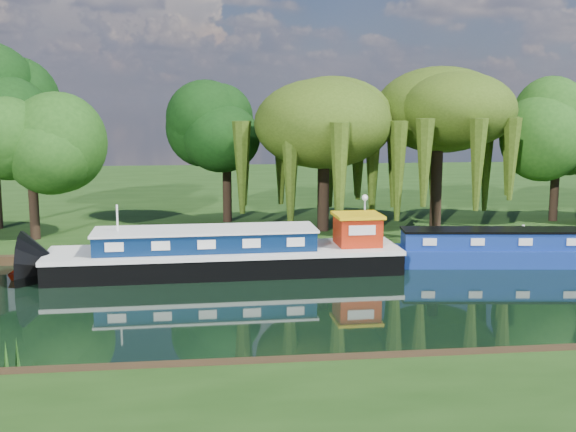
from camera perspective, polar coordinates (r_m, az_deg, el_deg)
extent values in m
plane|color=black|center=(31.48, 9.40, -6.22)|extent=(120.00, 120.00, 0.00)
cube|color=black|center=(64.22, 0.96, 1.92)|extent=(120.00, 52.00, 0.45)
cube|color=black|center=(35.19, -4.96, -3.79)|extent=(16.92, 4.15, 1.12)
cube|color=silver|center=(35.05, -4.98, -2.75)|extent=(17.02, 4.22, 0.21)
cube|color=#091E42|center=(34.90, -6.53, -1.89)|extent=(10.50, 2.95, 0.89)
cube|color=silver|center=(34.81, -6.54, -1.08)|extent=(10.69, 3.14, 0.11)
cube|color=#9D200B|center=(35.84, 5.51, -1.17)|extent=(2.11, 2.11, 1.40)
cube|color=gold|center=(35.71, 5.53, 0.06)|extent=(2.35, 2.35, 0.15)
cylinder|color=silver|center=(34.91, -13.31, -0.94)|extent=(0.09, 0.09, 2.25)
cube|color=navy|center=(38.21, 16.10, -3.16)|extent=(13.71, 3.88, 1.02)
cube|color=navy|center=(38.02, 16.16, -1.79)|extent=(9.61, 2.83, 0.85)
cube|color=black|center=(37.94, 16.19, -1.08)|extent=(9.74, 2.95, 0.11)
cube|color=silver|center=(36.36, 11.15, -2.02)|extent=(0.68, 0.14, 0.36)
cube|color=silver|center=(36.88, 14.76, -2.00)|extent=(0.68, 0.14, 0.36)
cube|color=silver|center=(37.55, 18.26, -1.96)|extent=(0.68, 0.14, 0.36)
cube|color=silver|center=(38.35, 21.63, -1.92)|extent=(0.68, 0.14, 0.36)
imported|color=#9D200B|center=(35.80, -18.57, -4.71)|extent=(3.38, 2.50, 0.67)
cylinder|color=black|center=(43.50, 2.80, 2.24)|extent=(0.68, 0.68, 5.23)
ellipsoid|color=#2A400D|center=(43.21, 2.84, 7.22)|extent=(7.30, 7.30, 4.72)
cylinder|color=black|center=(45.37, 11.63, 2.47)|extent=(0.77, 0.77, 5.41)
ellipsoid|color=#2A400D|center=(45.10, 11.79, 7.40)|extent=(7.39, 7.39, 4.77)
cylinder|color=black|center=(43.17, -19.52, 2.24)|extent=(0.55, 0.55, 6.07)
ellipsoid|color=#184010|center=(42.96, -19.69, 5.53)|extent=(4.97, 4.97, 4.97)
cylinder|color=black|center=(46.85, -4.85, 3.39)|extent=(0.55, 0.55, 6.34)
ellipsoid|color=black|center=(46.66, -4.89, 6.56)|extent=(5.07, 5.07, 5.07)
cylinder|color=black|center=(50.14, 20.37, 3.11)|extent=(0.62, 0.62, 6.12)
ellipsoid|color=#184010|center=(49.97, 20.53, 5.96)|extent=(4.89, 4.89, 4.89)
cylinder|color=silver|center=(41.21, 6.07, -0.31)|extent=(0.10, 0.10, 2.20)
sphere|color=white|center=(41.02, 6.10, 1.46)|extent=(0.36, 0.36, 0.36)
cylinder|color=silver|center=(38.25, -8.75, -2.01)|extent=(0.16, 0.16, 1.00)
cylinder|color=silver|center=(38.51, 0.21, -1.83)|extent=(0.16, 0.16, 1.00)
cylinder|color=silver|center=(39.96, 10.23, -1.57)|extent=(0.16, 0.16, 1.00)
cylinder|color=silver|center=(42.10, 18.06, -1.34)|extent=(0.16, 0.16, 1.00)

